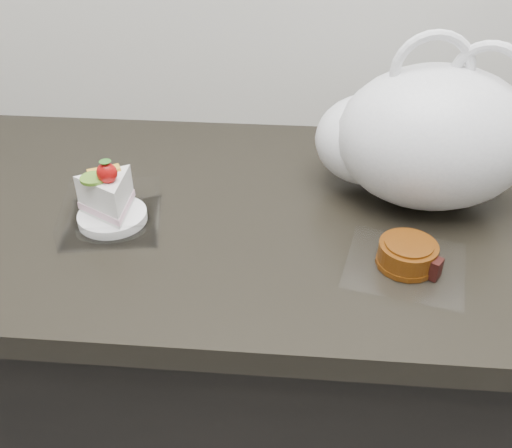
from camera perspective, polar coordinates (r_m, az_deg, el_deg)
counter at (r=1.24m, az=1.92°, el=-15.87°), size 2.04×0.64×0.90m
cake_tray at (r=0.91m, az=-14.32°, el=1.72°), size 0.17×0.17×0.11m
mooncake_wrap at (r=0.83m, az=14.94°, el=-3.18°), size 0.19×0.19×0.04m
plastic_bag at (r=0.94m, az=16.14°, el=8.37°), size 0.36×0.28×0.28m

